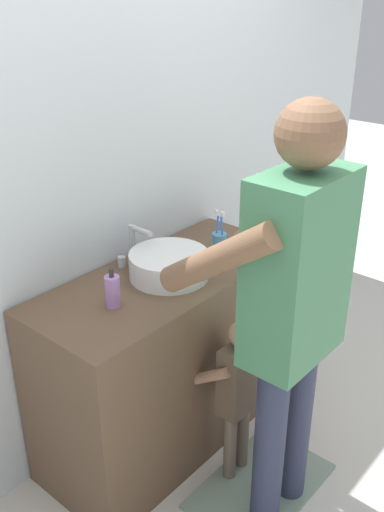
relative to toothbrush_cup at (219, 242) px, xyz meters
The scene contains 10 objects.
ground_plane 1.03m from the toothbrush_cup, 141.16° to the right, with size 14.00×14.00×0.00m, color silver.
back_wall 0.64m from the toothbrush_cup, 133.45° to the left, with size 4.40×0.08×2.70m.
vanity_cabinet 0.60m from the toothbrush_cup, behind, with size 1.27×0.54×0.88m, color brown.
sink_basin 0.33m from the toothbrush_cup, behind, with size 0.34×0.34×0.11m.
faucet 0.40m from the toothbrush_cup, 146.37° to the left, with size 0.18×0.14×0.18m.
toothbrush_cup is the anchor object (origin of this frame).
soap_bottle 0.66m from the toothbrush_cup, behind, with size 0.06×0.06×0.17m.
bath_mat 1.11m from the toothbrush_cup, 122.73° to the right, with size 0.64×0.40×0.02m, color gray.
child_toddler 0.67m from the toothbrush_cup, 131.96° to the right, with size 0.25×0.25×0.81m.
adult_parent 0.72m from the toothbrush_cup, 121.06° to the right, with size 0.53×0.56×1.73m.
Camera 1 is at (-1.62, -1.24, 2.06)m, focal length 40.72 mm.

